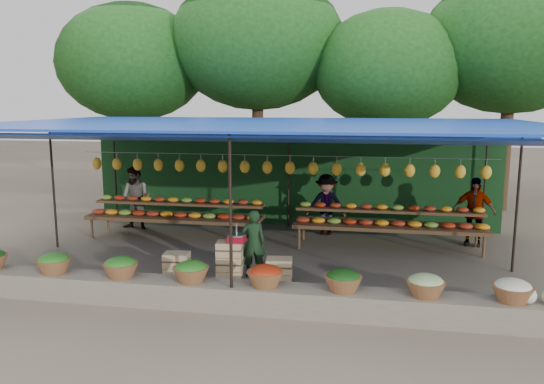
% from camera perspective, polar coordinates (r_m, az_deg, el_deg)
% --- Properties ---
extents(ground, '(60.00, 60.00, 0.00)m').
position_cam_1_polar(ground, '(11.13, -0.53, -7.16)').
color(ground, brown).
rests_on(ground, ground).
extents(stone_curb, '(10.60, 0.55, 0.40)m').
position_cam_1_polar(stone_curb, '(8.53, -4.10, -11.12)').
color(stone_curb, '#6B6756').
rests_on(stone_curb, ground).
extents(stall_canopy, '(10.80, 6.60, 2.82)m').
position_cam_1_polar(stall_canopy, '(10.73, -0.48, 6.75)').
color(stall_canopy, black).
rests_on(stall_canopy, ground).
extents(produce_baskets, '(8.98, 0.58, 0.34)m').
position_cam_1_polar(produce_baskets, '(8.43, -4.80, -8.76)').
color(produce_baskets, brown).
rests_on(produce_baskets, stone_curb).
extents(netting_backdrop, '(10.60, 0.06, 2.50)m').
position_cam_1_polar(netting_backdrop, '(13.90, 1.93, 1.50)').
color(netting_backdrop, '#1A4A20').
rests_on(netting_backdrop, ground).
extents(tree_row, '(16.51, 5.50, 7.12)m').
position_cam_1_polar(tree_row, '(16.68, 5.31, 14.72)').
color(tree_row, '#382414').
rests_on(tree_row, ground).
extents(fruit_table_left, '(4.21, 0.95, 0.93)m').
position_cam_1_polar(fruit_table_left, '(12.91, -10.30, -2.18)').
color(fruit_table_left, '#4E2E1F').
rests_on(fruit_table_left, ground).
extents(fruit_table_right, '(4.21, 0.95, 0.93)m').
position_cam_1_polar(fruit_table_right, '(12.11, 12.47, -3.04)').
color(fruit_table_right, '#4E2E1F').
rests_on(fruit_table_right, ground).
extents(crate_counter, '(2.38, 0.39, 0.77)m').
position_cam_1_polar(crate_counter, '(9.62, -4.74, -7.99)').
color(crate_counter, tan).
rests_on(crate_counter, ground).
extents(weighing_scale, '(0.32, 0.32, 0.34)m').
position_cam_1_polar(weighing_scale, '(9.43, -3.82, -4.93)').
color(weighing_scale, red).
rests_on(weighing_scale, crate_counter).
extents(vendor_seated, '(0.54, 0.44, 1.27)m').
position_cam_1_polar(vendor_seated, '(9.90, -2.05, -5.50)').
color(vendor_seated, '#18361B').
rests_on(vendor_seated, ground).
extents(customer_left, '(0.84, 0.68, 1.61)m').
position_cam_1_polar(customer_left, '(13.90, -14.40, -0.66)').
color(customer_left, slate).
rests_on(customer_left, ground).
extents(customer_mid, '(0.98, 0.58, 1.49)m').
position_cam_1_polar(customer_mid, '(13.00, 5.85, -1.36)').
color(customer_mid, slate).
rests_on(customer_mid, ground).
extents(customer_right, '(0.98, 0.61, 1.56)m').
position_cam_1_polar(customer_right, '(12.80, 20.88, -1.97)').
color(customer_right, slate).
rests_on(customer_right, ground).
extents(blue_crate_front, '(0.55, 0.48, 0.28)m').
position_cam_1_polar(blue_crate_front, '(10.68, -27.21, -8.22)').
color(blue_crate_front, navy).
rests_on(blue_crate_front, ground).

